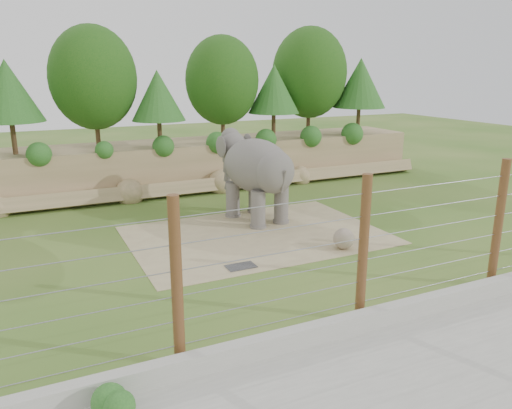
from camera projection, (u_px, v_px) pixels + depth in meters
name	position (u px, v px, depth m)	size (l,w,h in m)	color
ground	(281.00, 262.00, 17.39)	(90.00, 90.00, 0.00)	#36641D
back_embankment	(183.00, 116.00, 27.63)	(30.00, 5.52, 8.77)	olive
dirt_patch	(257.00, 235.00, 20.21)	(10.00, 7.00, 0.02)	tan
drain_grate	(241.00, 266.00, 16.95)	(1.00, 0.60, 0.03)	#262628
elephant	(257.00, 178.00, 21.79)	(2.00, 4.68, 3.79)	#5B5551
stone_ball	(344.00, 239.00, 18.56)	(0.79, 0.79, 0.79)	gray
retaining_wall	(371.00, 319.00, 12.97)	(26.00, 0.35, 0.50)	#A4A399
walkway	(426.00, 367.00, 11.29)	(26.00, 4.00, 0.01)	#A4A399
barrier_fence	(363.00, 249.00, 12.94)	(20.26, 0.26, 4.00)	brown
walkway_shrub	(110.00, 406.00, 9.44)	(0.71, 0.71, 0.71)	#255B22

